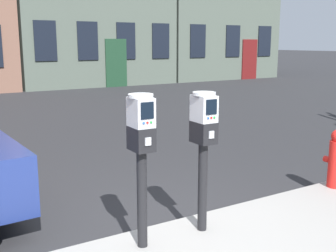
% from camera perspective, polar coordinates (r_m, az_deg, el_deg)
% --- Properties ---
extents(ground_plane, '(160.00, 160.00, 0.00)m').
position_cam_1_polar(ground_plane, '(4.27, -0.82, -15.98)').
color(ground_plane, '#28282B').
extents(parking_meter_near_kerb, '(0.22, 0.25, 1.39)m').
position_cam_1_polar(parking_meter_near_kerb, '(3.65, -3.63, -2.38)').
color(parking_meter_near_kerb, black).
rests_on(parking_meter_near_kerb, sidewalk_slab).
extents(parking_meter_twin_adjacent, '(0.22, 0.25, 1.36)m').
position_cam_1_polar(parking_meter_twin_adjacent, '(3.99, 4.82, -1.44)').
color(parking_meter_twin_adjacent, black).
rests_on(parking_meter_twin_adjacent, sidewalk_slab).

